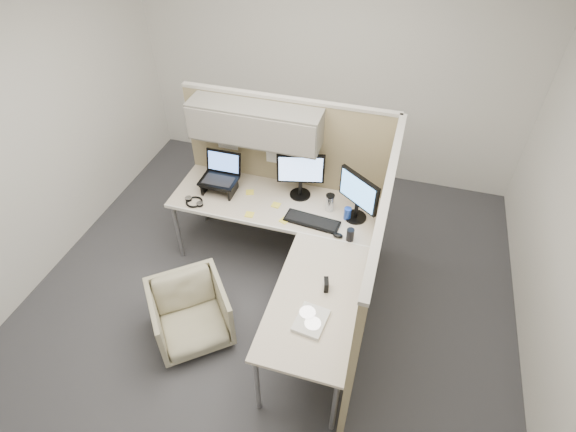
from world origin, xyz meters
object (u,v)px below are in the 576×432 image
(office_chair, at_px, (190,312))
(monitor_left, at_px, (301,172))
(keyboard, at_px, (312,221))
(desk, at_px, (287,239))

(office_chair, bearing_deg, monitor_left, 25.68)
(monitor_left, bearing_deg, keyboard, -72.48)
(office_chair, xyz_separation_m, monitor_left, (0.61, 1.28, 0.69))
(desk, distance_m, keyboard, 0.29)
(office_chair, bearing_deg, keyboard, 10.29)
(office_chair, distance_m, monitor_left, 1.58)
(desk, bearing_deg, monitor_left, 93.68)
(monitor_left, height_order, keyboard, monitor_left)
(office_chair, distance_m, keyboard, 1.31)
(desk, bearing_deg, office_chair, -132.34)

